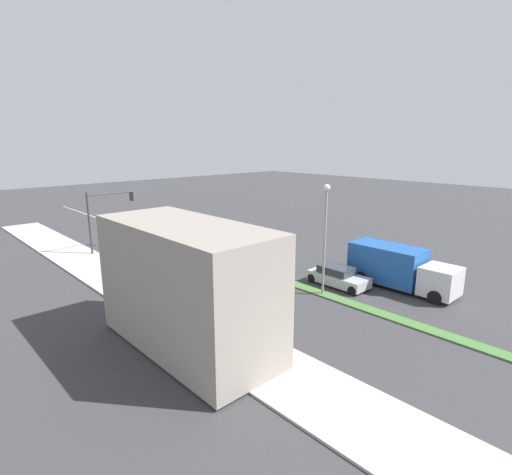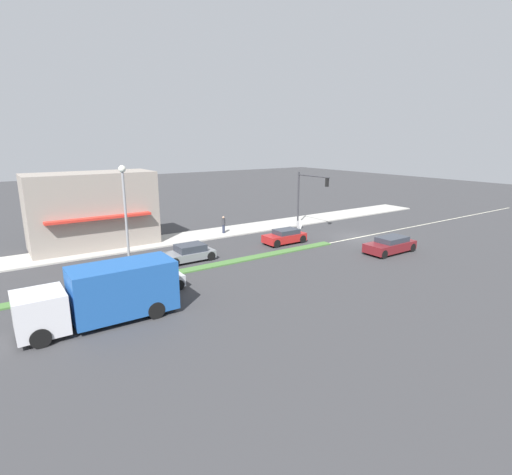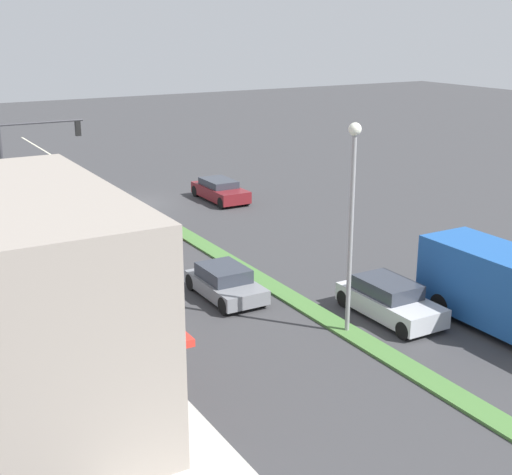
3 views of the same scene
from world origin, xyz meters
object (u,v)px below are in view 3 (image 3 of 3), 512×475
object	(u,v)px
delivery_truck	(509,293)
sedan_silver	(390,300)
street_lamp	(352,202)
sedan_maroon	(220,190)
traffic_signal_main	(29,152)
suv_grey	(225,283)
pedestrian	(28,253)
warning_aframe_sign	(39,218)
hatchback_red	(141,227)

from	to	relation	value
delivery_truck	sedan_silver	world-z (taller)	delivery_truck
street_lamp	delivery_truck	xyz separation A→B (m)	(-5.00, 2.74, -3.31)
street_lamp	sedan_maroon	bearing A→B (deg)	-104.26
traffic_signal_main	suv_grey	bearing A→B (deg)	104.37
pedestrian	warning_aframe_sign	bearing A→B (deg)	-106.31
suv_grey	delivery_truck	bearing A→B (deg)	132.35
delivery_truck	street_lamp	bearing A→B (deg)	-28.76
warning_aframe_sign	suv_grey	bearing A→B (deg)	105.34
hatchback_red	street_lamp	bearing A→B (deg)	98.67
sedan_maroon	sedan_silver	size ratio (longest dim) A/B	1.04
pedestrian	sedan_silver	world-z (taller)	pedestrian
suv_grey	hatchback_red	distance (m)	9.27
warning_aframe_sign	suv_grey	world-z (taller)	suv_grey
pedestrian	sedan_maroon	distance (m)	15.56
traffic_signal_main	pedestrian	xyz separation A→B (m)	(2.26, 8.73, -2.91)
sedan_silver	suv_grey	bearing A→B (deg)	-47.62
delivery_truck	sedan_maroon	size ratio (longest dim) A/B	1.66
traffic_signal_main	hatchback_red	xyz separation A→B (m)	(-3.92, 6.05, -3.27)
sedan_maroon	street_lamp	bearing A→B (deg)	75.74
traffic_signal_main	warning_aframe_sign	world-z (taller)	traffic_signal_main
hatchback_red	sedan_silver	world-z (taller)	sedan_silver
suv_grey	sedan_silver	bearing A→B (deg)	132.38
suv_grey	hatchback_red	size ratio (longest dim) A/B	1.01
pedestrian	delivery_truck	size ratio (longest dim) A/B	0.22
traffic_signal_main	warning_aframe_sign	xyz separation A→B (m)	(0.00, 1.01, -3.47)
warning_aframe_sign	pedestrian	bearing A→B (deg)	73.69
suv_grey	traffic_signal_main	bearing A→B (deg)	-75.63
traffic_signal_main	delivery_truck	world-z (taller)	traffic_signal_main
warning_aframe_sign	sedan_maroon	distance (m)	11.13
sedan_silver	warning_aframe_sign	bearing A→B (deg)	-66.48
hatchback_red	sedan_maroon	world-z (taller)	sedan_maroon
traffic_signal_main	warning_aframe_sign	bearing A→B (deg)	89.92
delivery_truck	sedan_maroon	distance (m)	22.43
delivery_truck	suv_grey	xyz separation A→B (m)	(7.20, -7.90, -0.85)
hatchback_red	warning_aframe_sign	bearing A→B (deg)	-52.05
pedestrian	sedan_silver	xyz separation A→B (m)	(-10.58, 11.41, -0.32)
street_lamp	sedan_silver	world-z (taller)	street_lamp
delivery_truck	hatchback_red	world-z (taller)	delivery_truck
hatchback_red	sedan_silver	bearing A→B (deg)	107.34
pedestrian	hatchback_red	size ratio (longest dim) A/B	0.43
traffic_signal_main	suv_grey	size ratio (longest dim) A/B	1.46
street_lamp	sedan_maroon	world-z (taller)	street_lamp
traffic_signal_main	warning_aframe_sign	distance (m)	3.62
suv_grey	sedan_maroon	world-z (taller)	sedan_maroon
warning_aframe_sign	delivery_truck	xyz separation A→B (m)	(-11.13, 22.21, 1.04)
street_lamp	pedestrian	distance (m)	14.92
warning_aframe_sign	street_lamp	bearing A→B (deg)	107.47
sedan_maroon	sedan_silver	xyz separation A→B (m)	(2.80, 19.34, 0.03)
warning_aframe_sign	sedan_maroon	bearing A→B (deg)	-178.93
warning_aframe_sign	delivery_truck	distance (m)	24.86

